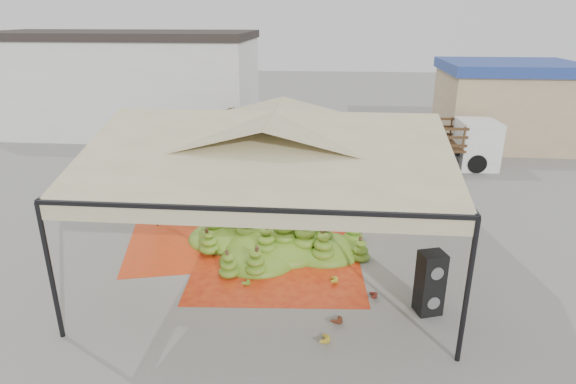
# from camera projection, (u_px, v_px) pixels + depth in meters

# --- Properties ---
(ground) EXTENTS (90.00, 90.00, 0.00)m
(ground) POSITION_uv_depth(u_px,v_px,m) (276.00, 254.00, 13.39)
(ground) COLOR slate
(ground) RESTS_ON ground
(canopy_tent) EXTENTS (8.10, 8.10, 4.00)m
(canopy_tent) POSITION_uv_depth(u_px,v_px,m) (275.00, 139.00, 12.23)
(canopy_tent) COLOR black
(canopy_tent) RESTS_ON ground
(building_white) EXTENTS (14.30, 6.30, 5.40)m
(building_white) POSITION_uv_depth(u_px,v_px,m) (124.00, 83.00, 26.36)
(building_white) COLOR silver
(building_white) RESTS_ON ground
(building_tan) EXTENTS (6.30, 5.30, 4.10)m
(building_tan) POSITION_uv_depth(u_px,v_px,m) (505.00, 103.00, 23.93)
(building_tan) COLOR tan
(building_tan) RESTS_ON ground
(tarp_left) EXTENTS (4.81, 4.67, 0.01)m
(tarp_left) POSITION_uv_depth(u_px,v_px,m) (199.00, 241.00, 14.15)
(tarp_left) COLOR red
(tarp_left) RESTS_ON ground
(tarp_right) EXTENTS (4.71, 4.92, 0.01)m
(tarp_right) POSITION_uv_depth(u_px,v_px,m) (278.00, 259.00, 13.10)
(tarp_right) COLOR #CD4813
(tarp_right) RESTS_ON ground
(banana_heap) EXTENTS (6.56, 6.02, 1.14)m
(banana_heap) POSITION_uv_depth(u_px,v_px,m) (276.00, 228.00, 13.66)
(banana_heap) COLOR #487A19
(banana_heap) RESTS_ON ground
(hand_yellow_a) EXTENTS (0.56, 0.48, 0.23)m
(hand_yellow_a) POSITION_uv_depth(u_px,v_px,m) (321.00, 337.00, 9.80)
(hand_yellow_a) COLOR gold
(hand_yellow_a) RESTS_ON ground
(hand_yellow_b) EXTENTS (0.47, 0.39, 0.21)m
(hand_yellow_b) POSITION_uv_depth(u_px,v_px,m) (330.00, 278.00, 11.96)
(hand_yellow_b) COLOR gold
(hand_yellow_b) RESTS_ON ground
(hand_red_a) EXTENTS (0.62, 0.58, 0.22)m
(hand_red_a) POSITION_uv_depth(u_px,v_px,m) (334.00, 317.00, 10.43)
(hand_red_a) COLOR #522612
(hand_red_a) RESTS_ON ground
(hand_red_b) EXTENTS (0.45, 0.38, 0.20)m
(hand_red_b) POSITION_uv_depth(u_px,v_px,m) (370.00, 294.00, 11.30)
(hand_red_b) COLOR #551813
(hand_red_b) RESTS_ON ground
(hand_green) EXTENTS (0.47, 0.42, 0.18)m
(hand_green) POSITION_uv_depth(u_px,v_px,m) (244.00, 281.00, 11.89)
(hand_green) COLOR #497F1A
(hand_green) RESTS_ON ground
(hanging_bunches) EXTENTS (1.74, 0.24, 0.20)m
(hanging_bunches) POSITION_uv_depth(u_px,v_px,m) (354.00, 150.00, 13.77)
(hanging_bunches) COLOR #3F7F1A
(hanging_bunches) RESTS_ON ground
(speaker_stack) EXTENTS (0.65, 0.60, 1.47)m
(speaker_stack) POSITION_uv_depth(u_px,v_px,m) (430.00, 283.00, 10.57)
(speaker_stack) COLOR black
(speaker_stack) RESTS_ON ground
(banana_leaves) EXTENTS (0.96, 1.36, 3.70)m
(banana_leaves) POSITION_uv_depth(u_px,v_px,m) (166.00, 225.00, 15.26)
(banana_leaves) COLOR #3F7C21
(banana_leaves) RESTS_ON ground
(vendor) EXTENTS (0.77, 0.58, 1.93)m
(vendor) POSITION_uv_depth(u_px,v_px,m) (320.00, 171.00, 17.33)
(vendor) COLOR gray
(vendor) RESTS_ON ground
(truck_left) EXTENTS (6.71, 3.62, 2.19)m
(truck_left) POSITION_uv_depth(u_px,v_px,m) (292.00, 134.00, 20.89)
(truck_left) COLOR #4F311A
(truck_left) RESTS_ON ground
(truck_right) EXTENTS (5.92, 2.22, 2.01)m
(truck_right) POSITION_uv_depth(u_px,v_px,m) (432.00, 138.00, 20.71)
(truck_right) COLOR #463217
(truck_right) RESTS_ON ground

